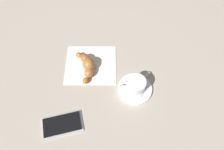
# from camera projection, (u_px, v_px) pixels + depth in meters

# --- Properties ---
(ground_plane) EXTENTS (1.80, 1.80, 0.00)m
(ground_plane) POSITION_uv_depth(u_px,v_px,m) (113.00, 78.00, 0.70)
(ground_plane) COLOR #AFA496
(saucer) EXTENTS (0.12, 0.12, 0.01)m
(saucer) POSITION_uv_depth(u_px,v_px,m) (135.00, 89.00, 0.67)
(saucer) COLOR white
(saucer) RESTS_ON ground
(espresso_cup) EXTENTS (0.09, 0.07, 0.05)m
(espresso_cup) POSITION_uv_depth(u_px,v_px,m) (135.00, 85.00, 0.65)
(espresso_cup) COLOR white
(espresso_cup) RESTS_ON saucer
(teaspoon) EXTENTS (0.08, 0.12, 0.01)m
(teaspoon) POSITION_uv_depth(u_px,v_px,m) (134.00, 89.00, 0.67)
(teaspoon) COLOR silver
(teaspoon) RESTS_ON saucer
(sugar_packet) EXTENTS (0.03, 0.06, 0.01)m
(sugar_packet) POSITION_uv_depth(u_px,v_px,m) (142.00, 89.00, 0.66)
(sugar_packet) COLOR white
(sugar_packet) RESTS_ON saucer
(napkin) EXTENTS (0.22, 0.20, 0.00)m
(napkin) POSITION_uv_depth(u_px,v_px,m) (91.00, 65.00, 0.73)
(napkin) COLOR white
(napkin) RESTS_ON ground
(croissant) EXTENTS (0.10, 0.13, 0.05)m
(croissant) POSITION_uv_depth(u_px,v_px,m) (87.00, 65.00, 0.70)
(croissant) COLOR #B35D25
(croissant) RESTS_ON napkin
(cell_phone) EXTENTS (0.15, 0.12, 0.01)m
(cell_phone) POSITION_uv_depth(u_px,v_px,m) (62.00, 124.00, 0.62)
(cell_phone) COLOR #BBBCC1
(cell_phone) RESTS_ON ground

